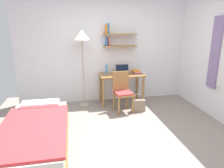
{
  "coord_description": "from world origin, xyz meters",
  "views": [
    {
      "loc": [
        -0.89,
        -3.06,
        1.89
      ],
      "look_at": [
        -0.18,
        0.51,
        0.85
      ],
      "focal_mm": 33.08,
      "sensor_mm": 36.0,
      "label": 1
    }
  ],
  "objects_px": {
    "laptop": "(123,71)",
    "handbag": "(138,105)",
    "bed": "(35,138)",
    "water_bottle": "(106,70)",
    "standing_lamp": "(82,40)",
    "book_stack": "(136,72)",
    "desk": "(121,80)",
    "desk_chair": "(122,90)"
  },
  "relations": [
    {
      "from": "bed",
      "to": "book_stack",
      "type": "distance_m",
      "value": 2.88
    },
    {
      "from": "desk",
      "to": "laptop",
      "type": "relative_size",
      "value": 3.28
    },
    {
      "from": "water_bottle",
      "to": "handbag",
      "type": "height_order",
      "value": "water_bottle"
    },
    {
      "from": "water_bottle",
      "to": "handbag",
      "type": "xyz_separation_m",
      "value": [
        0.62,
        -0.69,
        -0.71
      ]
    },
    {
      "from": "bed",
      "to": "water_bottle",
      "type": "xyz_separation_m",
      "value": [
        1.42,
        1.86,
        0.62
      ]
    },
    {
      "from": "desk_chair",
      "to": "handbag",
      "type": "bearing_deg",
      "value": -18.37
    },
    {
      "from": "bed",
      "to": "laptop",
      "type": "relative_size",
      "value": 6.01
    },
    {
      "from": "laptop",
      "to": "handbag",
      "type": "height_order",
      "value": "laptop"
    },
    {
      "from": "desk_chair",
      "to": "laptop",
      "type": "xyz_separation_m",
      "value": [
        0.14,
        0.58,
        0.31
      ]
    },
    {
      "from": "desk_chair",
      "to": "water_bottle",
      "type": "bearing_deg",
      "value": 114.93
    },
    {
      "from": "book_stack",
      "to": "handbag",
      "type": "relative_size",
      "value": 0.55
    },
    {
      "from": "bed",
      "to": "handbag",
      "type": "relative_size",
      "value": 4.6
    },
    {
      "from": "book_stack",
      "to": "handbag",
      "type": "xyz_separation_m",
      "value": [
        -0.13,
        -0.64,
        -0.63
      ]
    },
    {
      "from": "standing_lamp",
      "to": "book_stack",
      "type": "relative_size",
      "value": 7.65
    },
    {
      "from": "bed",
      "to": "water_bottle",
      "type": "height_order",
      "value": "water_bottle"
    },
    {
      "from": "desk_chair",
      "to": "standing_lamp",
      "type": "height_order",
      "value": "standing_lamp"
    },
    {
      "from": "desk",
      "to": "standing_lamp",
      "type": "xyz_separation_m",
      "value": [
        -0.93,
        0.01,
        0.97
      ]
    },
    {
      "from": "bed",
      "to": "standing_lamp",
      "type": "relative_size",
      "value": 1.09
    },
    {
      "from": "book_stack",
      "to": "handbag",
      "type": "height_order",
      "value": "book_stack"
    },
    {
      "from": "handbag",
      "to": "desk_chair",
      "type": "bearing_deg",
      "value": 161.63
    },
    {
      "from": "laptop",
      "to": "desk",
      "type": "bearing_deg",
      "value": -119.29
    },
    {
      "from": "desk",
      "to": "water_bottle",
      "type": "distance_m",
      "value": 0.45
    },
    {
      "from": "desk",
      "to": "laptop",
      "type": "height_order",
      "value": "laptop"
    },
    {
      "from": "desk",
      "to": "standing_lamp",
      "type": "height_order",
      "value": "standing_lamp"
    },
    {
      "from": "standing_lamp",
      "to": "water_bottle",
      "type": "height_order",
      "value": "standing_lamp"
    },
    {
      "from": "laptop",
      "to": "water_bottle",
      "type": "height_order",
      "value": "water_bottle"
    },
    {
      "from": "water_bottle",
      "to": "book_stack",
      "type": "relative_size",
      "value": 1.0
    },
    {
      "from": "laptop",
      "to": "handbag",
      "type": "relative_size",
      "value": 0.77
    },
    {
      "from": "bed",
      "to": "standing_lamp",
      "type": "bearing_deg",
      "value": 64.64
    },
    {
      "from": "desk",
      "to": "book_stack",
      "type": "bearing_deg",
      "value": 4.13
    },
    {
      "from": "desk",
      "to": "desk_chair",
      "type": "bearing_deg",
      "value": -100.95
    },
    {
      "from": "desk",
      "to": "book_stack",
      "type": "relative_size",
      "value": 4.58
    },
    {
      "from": "standing_lamp",
      "to": "desk",
      "type": "bearing_deg",
      "value": -0.49
    },
    {
      "from": "desk_chair",
      "to": "laptop",
      "type": "relative_size",
      "value": 2.75
    },
    {
      "from": "bed",
      "to": "handbag",
      "type": "distance_m",
      "value": 2.35
    },
    {
      "from": "bed",
      "to": "desk_chair",
      "type": "bearing_deg",
      "value": 37.57
    },
    {
      "from": "desk_chair",
      "to": "book_stack",
      "type": "bearing_deg",
      "value": 47.45
    },
    {
      "from": "desk",
      "to": "water_bottle",
      "type": "bearing_deg",
      "value": 168.94
    },
    {
      "from": "bed",
      "to": "handbag",
      "type": "bearing_deg",
      "value": 30.09
    },
    {
      "from": "desk",
      "to": "laptop",
      "type": "distance_m",
      "value": 0.21
    },
    {
      "from": "desk_chair",
      "to": "desk",
      "type": "bearing_deg",
      "value": 79.05
    },
    {
      "from": "bed",
      "to": "handbag",
      "type": "height_order",
      "value": "bed"
    }
  ]
}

